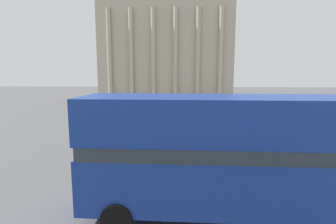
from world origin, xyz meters
The scene contains 9 objects.
double_decker_bus centered at (1.09, 6.88, 2.44)m, with size 10.42×2.74×4.38m.
plaza_building_left centered at (-4.80, 57.22, 10.75)m, with size 28.21×13.58×21.51m.
traffic_light_near centered at (-4.79, 11.56, 2.52)m, with size 0.42×0.24×3.85m.
traffic_light_mid centered at (-0.25, 19.16, 2.25)m, with size 0.42×0.24×3.43m.
car_navy centered at (7.83, 25.96, 0.70)m, with size 4.20×1.93×1.35m.
pedestrian_white centered at (-2.96, 17.84, 1.00)m, with size 0.32×0.32×1.73m.
pedestrian_grey centered at (-2.28, 31.00, 0.98)m, with size 0.32×0.32×1.71m.
pedestrian_red centered at (3.03, 28.39, 1.01)m, with size 0.32×0.32×1.76m.
pedestrian_olive centered at (6.29, 21.51, 1.00)m, with size 0.32×0.32×1.73m.
Camera 1 is at (-0.56, -2.02, 5.15)m, focal length 28.00 mm.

